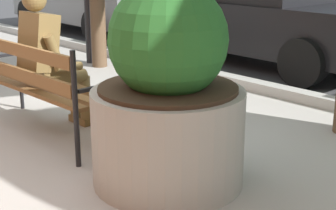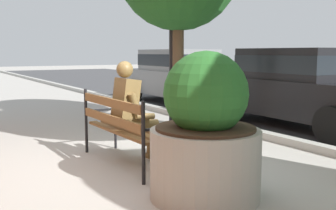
{
  "view_description": "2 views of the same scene",
  "coord_description": "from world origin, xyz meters",
  "px_view_note": "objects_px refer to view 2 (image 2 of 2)",
  "views": [
    {
      "loc": [
        3.93,
        -2.1,
        1.66
      ],
      "look_at": [
        1.35,
        0.3,
        0.6
      ],
      "focal_mm": 54.29,
      "sensor_mm": 36.0,
      "label": 1
    },
    {
      "loc": [
        4.63,
        -2.1,
        1.48
      ],
      "look_at": [
        -0.23,
        0.81,
        0.75
      ],
      "focal_mm": 43.64,
      "sensor_mm": 36.0,
      "label": 2
    }
  ],
  "objects_px": {
    "park_bench": "(122,124)",
    "bronze_statue_seated": "(136,114)",
    "parked_car_grey": "(180,74)",
    "concrete_planter": "(205,135)",
    "parked_car_black": "(303,85)"
  },
  "relations": [
    {
      "from": "park_bench",
      "to": "bronze_statue_seated",
      "type": "bearing_deg",
      "value": 91.14
    },
    {
      "from": "parked_car_grey",
      "to": "concrete_planter",
      "type": "bearing_deg",
      "value": -30.67
    },
    {
      "from": "parked_car_black",
      "to": "concrete_planter",
      "type": "bearing_deg",
      "value": -60.82
    },
    {
      "from": "parked_car_grey",
      "to": "bronze_statue_seated",
      "type": "bearing_deg",
      "value": -37.64
    },
    {
      "from": "bronze_statue_seated",
      "to": "concrete_planter",
      "type": "xyz_separation_m",
      "value": [
        1.58,
        -0.01,
        -0.02
      ]
    },
    {
      "from": "bronze_statue_seated",
      "to": "parked_car_grey",
      "type": "height_order",
      "value": "parked_car_grey"
    },
    {
      "from": "park_bench",
      "to": "bronze_statue_seated",
      "type": "distance_m",
      "value": 0.25
    },
    {
      "from": "concrete_planter",
      "to": "parked_car_grey",
      "type": "xyz_separation_m",
      "value": [
        -6.78,
        4.02,
        0.19
      ]
    },
    {
      "from": "parked_car_grey",
      "to": "parked_car_black",
      "type": "bearing_deg",
      "value": 0.0
    },
    {
      "from": "park_bench",
      "to": "parked_car_grey",
      "type": "relative_size",
      "value": 0.44
    },
    {
      "from": "bronze_statue_seated",
      "to": "concrete_planter",
      "type": "relative_size",
      "value": 0.91
    },
    {
      "from": "concrete_planter",
      "to": "park_bench",
      "type": "bearing_deg",
      "value": -172.7
    },
    {
      "from": "park_bench",
      "to": "bronze_statue_seated",
      "type": "xyz_separation_m",
      "value": [
        -0.0,
        0.21,
        0.12
      ]
    },
    {
      "from": "concrete_planter",
      "to": "parked_car_black",
      "type": "height_order",
      "value": "parked_car_black"
    },
    {
      "from": "parked_car_black",
      "to": "parked_car_grey",
      "type": "bearing_deg",
      "value": 180.0
    }
  ]
}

